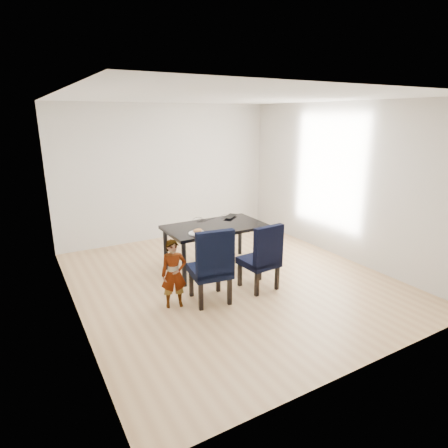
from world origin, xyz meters
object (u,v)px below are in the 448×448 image
chair_left (210,264)px  chair_right (259,256)px  child (174,274)px  dining_table (215,247)px  plate (197,233)px  laptop (228,216)px

chair_left → chair_right: bearing=7.6°
child → dining_table: bearing=52.7°
dining_table → chair_right: chair_right is taller
child → plate: bearing=57.7°
chair_left → laptop: bearing=59.2°
chair_right → plate: size_ratio=3.79×
dining_table → chair_left: bearing=-122.1°
plate → laptop: size_ratio=0.76×
child → laptop: (1.53, 1.21, 0.30)m
chair_left → chair_right: 0.81m
dining_table → plate: bearing=-150.2°
dining_table → child: bearing=-141.5°
child → plate: (0.64, 0.61, 0.29)m
dining_table → child: (-1.08, -0.86, 0.09)m
chair_left → child: chair_left is taller
dining_table → laptop: 0.69m
dining_table → plate: (-0.44, -0.25, 0.38)m
chair_right → laptop: bearing=75.4°
chair_left → child: 0.50m
chair_left → chair_right: (0.80, -0.00, -0.03)m
dining_table → laptop: laptop is taller
child → chair_left: bearing=3.7°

